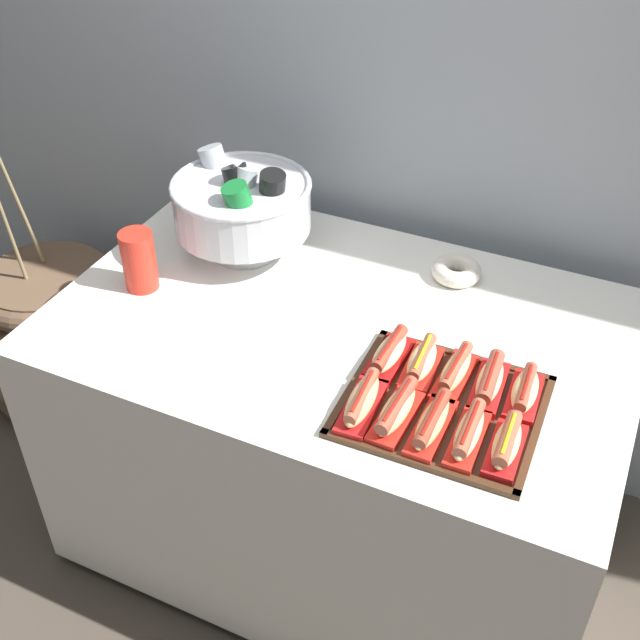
{
  "coord_description": "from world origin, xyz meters",
  "views": [
    {
      "loc": [
        0.59,
        -1.39,
        1.98
      ],
      "look_at": [
        -0.04,
        -0.03,
        0.81
      ],
      "focal_mm": 45.17,
      "sensor_mm": 36.0,
      "label": 1
    }
  ],
  "objects_px": {
    "hot_dog_3": "(468,433)",
    "punch_bowl": "(242,204)",
    "hot_dog_9": "(525,392)",
    "hot_dog_8": "(489,382)",
    "hot_dog_6": "(422,362)",
    "serving_tray": "(442,407)",
    "buffet_table": "(340,433)",
    "cup_stack": "(139,261)",
    "floor_vase": "(59,334)",
    "hot_dog_1": "(396,411)",
    "donut": "(456,271)",
    "hot_dog_0": "(362,401)",
    "hot_dog_2": "(432,423)",
    "hot_dog_5": "(389,354)",
    "hot_dog_7": "(455,372)",
    "hot_dog_4": "(506,444)"
  },
  "relations": [
    {
      "from": "hot_dog_4",
      "to": "punch_bowl",
      "type": "height_order",
      "value": "punch_bowl"
    },
    {
      "from": "floor_vase",
      "to": "hot_dog_3",
      "type": "relative_size",
      "value": 6.11
    },
    {
      "from": "cup_stack",
      "to": "punch_bowl",
      "type": "bearing_deg",
      "value": 58.07
    },
    {
      "from": "punch_bowl",
      "to": "hot_dog_9",
      "type": "bearing_deg",
      "value": -18.03
    },
    {
      "from": "hot_dog_8",
      "to": "cup_stack",
      "type": "relative_size",
      "value": 1.11
    },
    {
      "from": "donut",
      "to": "hot_dog_0",
      "type": "bearing_deg",
      "value": -93.12
    },
    {
      "from": "serving_tray",
      "to": "hot_dog_0",
      "type": "height_order",
      "value": "hot_dog_0"
    },
    {
      "from": "hot_dog_0",
      "to": "hot_dog_6",
      "type": "bearing_deg",
      "value": 66.73
    },
    {
      "from": "hot_dog_8",
      "to": "donut",
      "type": "relative_size",
      "value": 1.35
    },
    {
      "from": "hot_dog_3",
      "to": "hot_dog_8",
      "type": "xyz_separation_m",
      "value": [
        -0.0,
        0.16,
        -0.0
      ]
    },
    {
      "from": "buffet_table",
      "to": "hot_dog_4",
      "type": "relative_size",
      "value": 8.81
    },
    {
      "from": "hot_dog_4",
      "to": "punch_bowl",
      "type": "distance_m",
      "value": 0.93
    },
    {
      "from": "floor_vase",
      "to": "hot_dog_1",
      "type": "xyz_separation_m",
      "value": [
        1.37,
        -0.45,
        0.6
      ]
    },
    {
      "from": "hot_dog_7",
      "to": "hot_dog_9",
      "type": "bearing_deg",
      "value": 1.17
    },
    {
      "from": "hot_dog_1",
      "to": "donut",
      "type": "relative_size",
      "value": 1.39
    },
    {
      "from": "floor_vase",
      "to": "hot_dog_0",
      "type": "bearing_deg",
      "value": -19.29
    },
    {
      "from": "hot_dog_2",
      "to": "cup_stack",
      "type": "distance_m",
      "value": 0.84
    },
    {
      "from": "hot_dog_6",
      "to": "hot_dog_0",
      "type": "bearing_deg",
      "value": -113.27
    },
    {
      "from": "hot_dog_1",
      "to": "hot_dog_6",
      "type": "relative_size",
      "value": 1.12
    },
    {
      "from": "hot_dog_3",
      "to": "hot_dog_6",
      "type": "relative_size",
      "value": 1.11
    },
    {
      "from": "hot_dog_4",
      "to": "hot_dog_7",
      "type": "bearing_deg",
      "value": 133.45
    },
    {
      "from": "serving_tray",
      "to": "hot_dog_2",
      "type": "xyz_separation_m",
      "value": [
        0.0,
        -0.08,
        0.03
      ]
    },
    {
      "from": "hot_dog_8",
      "to": "hot_dog_4",
      "type": "bearing_deg",
      "value": -64.38
    },
    {
      "from": "buffet_table",
      "to": "hot_dog_0",
      "type": "xyz_separation_m",
      "value": [
        0.16,
        -0.27,
        0.41
      ]
    },
    {
      "from": "serving_tray",
      "to": "hot_dog_1",
      "type": "height_order",
      "value": "hot_dog_1"
    },
    {
      "from": "hot_dog_0",
      "to": "hot_dog_2",
      "type": "height_order",
      "value": "hot_dog_0"
    },
    {
      "from": "hot_dog_0",
      "to": "hot_dog_1",
      "type": "height_order",
      "value": "hot_dog_1"
    },
    {
      "from": "serving_tray",
      "to": "hot_dog_9",
      "type": "bearing_deg",
      "value": 29.98
    },
    {
      "from": "hot_dog_3",
      "to": "punch_bowl",
      "type": "xyz_separation_m",
      "value": [
        -0.74,
        0.43,
        0.11
      ]
    },
    {
      "from": "hot_dog_7",
      "to": "hot_dog_3",
      "type": "bearing_deg",
      "value": -64.38
    },
    {
      "from": "hot_dog_2",
      "to": "hot_dog_6",
      "type": "bearing_deg",
      "value": 115.62
    },
    {
      "from": "buffet_table",
      "to": "cup_stack",
      "type": "xyz_separation_m",
      "value": [
        -0.51,
        -0.08,
        0.46
      ]
    },
    {
      "from": "hot_dog_3",
      "to": "hot_dog_9",
      "type": "distance_m",
      "value": 0.18
    },
    {
      "from": "hot_dog_3",
      "to": "hot_dog_8",
      "type": "bearing_deg",
      "value": 91.17
    },
    {
      "from": "cup_stack",
      "to": "donut",
      "type": "xyz_separation_m",
      "value": [
        0.7,
        0.37,
        -0.06
      ]
    },
    {
      "from": "hot_dog_1",
      "to": "hot_dog_4",
      "type": "relative_size",
      "value": 1.13
    },
    {
      "from": "hot_dog_5",
      "to": "donut",
      "type": "distance_m",
      "value": 0.39
    },
    {
      "from": "hot_dog_8",
      "to": "cup_stack",
      "type": "height_order",
      "value": "cup_stack"
    },
    {
      "from": "hot_dog_5",
      "to": "hot_dog_7",
      "type": "distance_m",
      "value": 0.15
    },
    {
      "from": "hot_dog_0",
      "to": "donut",
      "type": "distance_m",
      "value": 0.56
    },
    {
      "from": "hot_dog_6",
      "to": "punch_bowl",
      "type": "xyz_separation_m",
      "value": [
        -0.59,
        0.27,
        0.11
      ]
    },
    {
      "from": "hot_dog_1",
      "to": "hot_dog_6",
      "type": "bearing_deg",
      "value": 91.17
    },
    {
      "from": "floor_vase",
      "to": "hot_dog_7",
      "type": "xyz_separation_m",
      "value": [
        1.45,
        -0.29,
        0.6
      ]
    },
    {
      "from": "hot_dog_2",
      "to": "hot_dog_6",
      "type": "xyz_separation_m",
      "value": [
        -0.08,
        0.16,
        0.0
      ]
    },
    {
      "from": "serving_tray",
      "to": "punch_bowl",
      "type": "height_order",
      "value": "punch_bowl"
    },
    {
      "from": "floor_vase",
      "to": "hot_dog_9",
      "type": "distance_m",
      "value": 1.73
    },
    {
      "from": "hot_dog_8",
      "to": "cup_stack",
      "type": "xyz_separation_m",
      "value": [
        -0.89,
        0.02,
        0.04
      ]
    },
    {
      "from": "hot_dog_5",
      "to": "cup_stack",
      "type": "relative_size",
      "value": 1.06
    },
    {
      "from": "donut",
      "to": "hot_dog_2",
      "type": "bearing_deg",
      "value": -77.78
    },
    {
      "from": "punch_bowl",
      "to": "donut",
      "type": "height_order",
      "value": "punch_bowl"
    }
  ]
}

